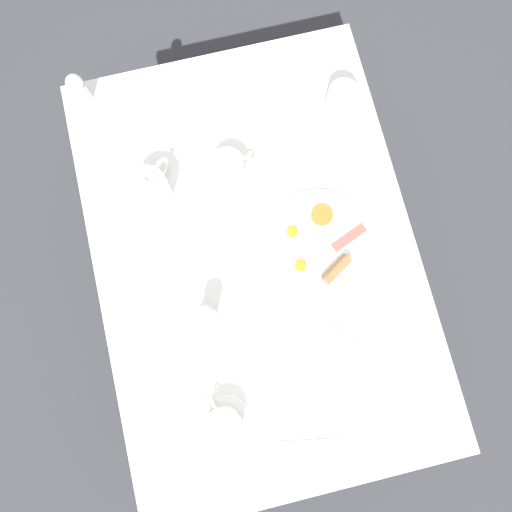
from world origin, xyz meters
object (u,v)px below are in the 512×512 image
(teacup_with_saucer_left, at_px, (227,168))
(salt_grinder, at_px, (206,313))
(breakfast_plate, at_px, (319,246))
(fork_by_plate, at_px, (310,443))
(napkin_folded, at_px, (323,358))
(spoon_for_tea, at_px, (410,364))
(teacup_with_saucer_right, at_px, (224,425))
(pepper_grinder, at_px, (78,88))
(teapot_near, at_px, (150,190))
(water_glass_tall, at_px, (341,104))
(knife_by_plate, at_px, (264,83))

(teacup_with_saucer_left, height_order, salt_grinder, salt_grinder)
(breakfast_plate, distance_m, fork_by_plate, 0.50)
(napkin_folded, distance_m, spoon_for_tea, 0.22)
(salt_grinder, bearing_deg, spoon_for_tea, -27.05)
(teacup_with_saucer_right, bearing_deg, spoon_for_tea, 3.54)
(spoon_for_tea, bearing_deg, fork_by_plate, -157.22)
(teacup_with_saucer_right, relative_size, salt_grinder, 1.29)
(breakfast_plate, xyz_separation_m, teacup_with_saucer_right, (-0.34, -0.38, 0.02))
(pepper_grinder, bearing_deg, fork_by_plate, -69.85)
(pepper_grinder, bearing_deg, breakfast_plate, -46.80)
(teapot_near, height_order, salt_grinder, teapot_near)
(teacup_with_saucer_right, relative_size, napkin_folded, 0.66)
(teapot_near, distance_m, napkin_folded, 0.62)
(pepper_grinder, bearing_deg, water_glass_tall, -17.33)
(breakfast_plate, relative_size, pepper_grinder, 2.77)
(teacup_with_saucer_left, relative_size, teacup_with_saucer_right, 1.00)
(water_glass_tall, distance_m, pepper_grinder, 0.71)
(teapot_near, relative_size, water_glass_tall, 1.33)
(spoon_for_tea, bearing_deg, teapot_near, 132.91)
(breakfast_plate, distance_m, pepper_grinder, 0.78)
(breakfast_plate, height_order, pepper_grinder, pepper_grinder)
(water_glass_tall, bearing_deg, teacup_with_saucer_right, -123.76)
(fork_by_plate, bearing_deg, napkin_folded, 66.20)
(teapot_near, xyz_separation_m, water_glass_tall, (0.55, 0.12, 0.01))
(pepper_grinder, relative_size, spoon_for_tea, 0.80)
(teapot_near, distance_m, teacup_with_saucer_right, 0.62)
(breakfast_plate, height_order, fork_by_plate, breakfast_plate)
(napkin_folded, xyz_separation_m, fork_by_plate, (-0.08, -0.19, -0.00))
(breakfast_plate, distance_m, teapot_near, 0.47)
(pepper_grinder, bearing_deg, teacup_with_saucer_left, -41.76)
(teacup_with_saucer_right, bearing_deg, knife_by_plate, 70.16)
(teapot_near, distance_m, knife_by_plate, 0.45)
(water_glass_tall, relative_size, pepper_grinder, 1.12)
(teapot_near, xyz_separation_m, salt_grinder, (0.07, -0.35, 0.00))
(breakfast_plate, relative_size, water_glass_tall, 2.47)
(teapot_near, bearing_deg, spoon_for_tea, 80.21)
(water_glass_tall, relative_size, salt_grinder, 1.12)
(knife_by_plate, relative_size, spoon_for_tea, 1.43)
(fork_by_plate, bearing_deg, teacup_with_saucer_right, 154.18)
(salt_grinder, distance_m, fork_by_plate, 0.41)
(pepper_grinder, bearing_deg, salt_grinder, -73.02)
(pepper_grinder, distance_m, knife_by_plate, 0.51)
(teapot_near, xyz_separation_m, pepper_grinder, (-0.13, 0.33, 0.00))
(napkin_folded, distance_m, fork_by_plate, 0.21)
(salt_grinder, xyz_separation_m, fork_by_plate, (0.18, -0.37, -0.06))
(teacup_with_saucer_right, xyz_separation_m, spoon_for_tea, (0.49, 0.03, -0.03))
(teacup_with_saucer_left, distance_m, spoon_for_tea, 0.70)
(teacup_with_saucer_right, distance_m, spoon_for_tea, 0.49)
(napkin_folded, bearing_deg, water_glass_tall, 71.68)
(pepper_grinder, bearing_deg, knife_by_plate, -8.19)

